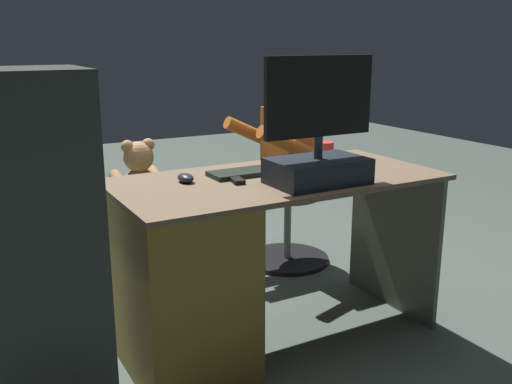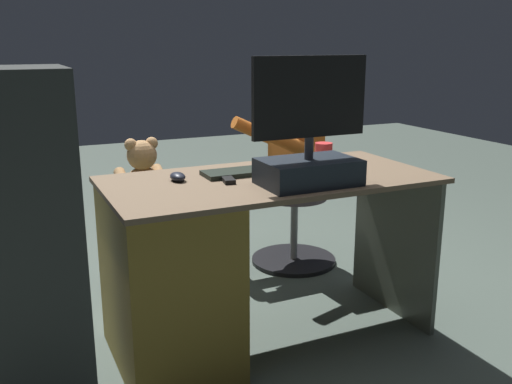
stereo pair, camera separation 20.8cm
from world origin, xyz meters
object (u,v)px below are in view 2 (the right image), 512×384
Objects in this scene: keyboard at (250,171)px; visitor_chair at (294,222)px; tv_remote at (227,179)px; person at (280,158)px; desk at (190,268)px; monitor at (309,150)px; teddy_bear at (142,176)px; computer_mouse at (178,177)px; cup at (323,154)px; office_chair_teddy at (146,244)px.

keyboard reaches higher than visitor_chair.
visitor_chair is (-0.73, -0.74, -0.50)m from tv_remote.
desk is at bearing 43.18° from person.
teddy_bear is (0.45, -0.95, -0.27)m from monitor.
teddy_bear is at bearing -91.09° from computer_mouse.
tv_remote is 0.29× the size of visitor_chair.
keyboard is 0.40m from cup.
cup is at bearing -129.95° from monitor.
cup reaches higher than desk.
person is (-0.81, -0.66, -0.11)m from computer_mouse.
monitor is 0.34m from keyboard.
monitor reaches higher than visitor_chair.
keyboard is 2.80× the size of tv_remote.
monitor is 0.45× the size of person.
cup is 0.85m from visitor_chair.
cup is 0.68× the size of tv_remote.
tv_remote reaches higher than desk.
desk is 14.57× the size of computer_mouse.
office_chair_teddy is at bearing -0.20° from visitor_chair.
teddy_bear reaches higher than tv_remote.
teddy_bear reaches higher than office_chair_teddy.
keyboard is 1.01m from visitor_chair.
monitor is at bearing 115.03° from keyboard.
cup is at bearing 137.85° from teddy_bear.
teddy_bear is at bearing -64.85° from monitor.
desk is 0.38m from computer_mouse.
keyboard is at bearing 4.55° from cup.
person reaches higher than keyboard.
computer_mouse is (0.01, -0.10, 0.37)m from desk.
desk is at bearing 39.83° from visitor_chair.
monitor is (-0.45, 0.18, 0.49)m from desk.
keyboard reaches higher than desk.
monitor is at bearing 158.67° from desk.
desk is 1.19m from visitor_chair.
keyboard is (-0.32, -0.10, 0.36)m from desk.
visitor_chair is (-0.90, 0.00, 0.00)m from office_chair_teddy.
visitor_chair is at bearing 178.96° from teddy_bear.
cup is 0.28× the size of teddy_bear.
tv_remote is at bearing 45.32° from visitor_chair.
monitor reaches higher than computer_mouse.
cup is 0.65m from person.
office_chair_teddy is 0.37m from teddy_bear.
keyboard is at bearing 179.89° from computer_mouse.
keyboard is 0.82m from person.
monitor is 5.30× the size of computer_mouse.
cup is 0.20× the size of visitor_chair.
visitor_chair is at bearing 179.80° from office_chair_teddy.
visitor_chair is (-0.19, -0.62, -0.55)m from cup.
computer_mouse is at bearing 2.43° from cup.
office_chair_teddy is at bearing -0.20° from person.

